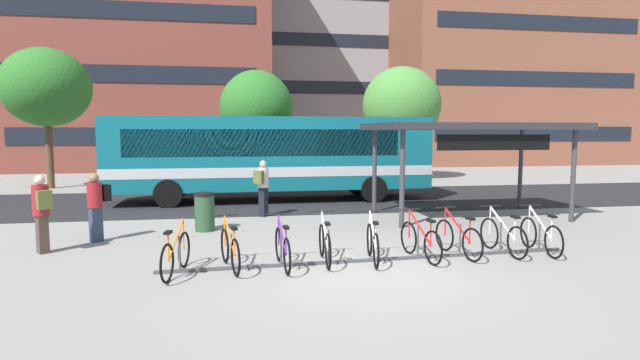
{
  "coord_description": "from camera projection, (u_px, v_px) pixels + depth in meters",
  "views": [
    {
      "loc": [
        -2.34,
        -8.85,
        2.65
      ],
      "look_at": [
        -0.04,
        4.87,
        1.28
      ],
      "focal_mm": 27.67,
      "sensor_mm": 36.0,
      "label": 1
    }
  ],
  "objects": [
    {
      "name": "ground",
      "position": [
        365.0,
        272.0,
        9.33
      ],
      "size": [
        200.0,
        200.0,
        0.0
      ],
      "primitive_type": "plane",
      "color": "gray"
    },
    {
      "name": "building_right_wing",
      "position": [
        504.0,
        65.0,
        42.16
      ],
      "size": [
        18.69,
        10.09,
        16.65
      ],
      "color": "brown",
      "rests_on": "ground"
    },
    {
      "name": "parked_bicycle_silver_3",
      "position": [
        325.0,
        244.0,
        9.96
      ],
      "size": [
        0.52,
        1.72,
        0.99
      ],
      "rotation": [
        0.0,
        0.0,
        1.52
      ],
      "color": "black",
      "rests_on": "ground"
    },
    {
      "name": "parked_bicycle_red_5",
      "position": [
        420.0,
        241.0,
        10.25
      ],
      "size": [
        0.52,
        1.71,
        0.99
      ],
      "rotation": [
        0.0,
        0.0,
        1.71
      ],
      "color": "black",
      "rests_on": "ground"
    },
    {
      "name": "parked_bicycle_orange_0",
      "position": [
        176.0,
        254.0,
        9.13
      ],
      "size": [
        0.53,
        1.7,
        0.99
      ],
      "rotation": [
        0.0,
        0.0,
        1.39
      ],
      "color": "black",
      "rests_on": "ground"
    },
    {
      "name": "street_tree_2",
      "position": [
        46.0,
        88.0,
        22.74
      ],
      "size": [
        3.95,
        3.95,
        6.5
      ],
      "color": "brown",
      "rests_on": "ground"
    },
    {
      "name": "parked_bicycle_purple_2",
      "position": [
        283.0,
        248.0,
        9.59
      ],
      "size": [
        0.52,
        1.72,
        0.99
      ],
      "rotation": [
        0.0,
        0.0,
        1.64
      ],
      "color": "black",
      "rests_on": "ground"
    },
    {
      "name": "bus_lane_asphalt",
      "position": [
        299.0,
        200.0,
        19.24
      ],
      "size": [
        80.0,
        7.2,
        0.01
      ],
      "primitive_type": "cube",
      "color": "#232326",
      "rests_on": "ground"
    },
    {
      "name": "commuter_olive_pack_1",
      "position": [
        263.0,
        184.0,
        15.36
      ],
      "size": [
        0.55,
        0.6,
        1.76
      ],
      "rotation": [
        0.0,
        0.0,
        0.98
      ],
      "color": "black",
      "rests_on": "ground"
    },
    {
      "name": "commuter_black_pack_0",
      "position": [
        97.0,
        202.0,
        11.85
      ],
      "size": [
        0.59,
        0.58,
        1.65
      ],
      "rotation": [
        0.0,
        0.0,
        3.87
      ],
      "color": "#2D3851",
      "rests_on": "ground"
    },
    {
      "name": "parked_bicycle_red_6",
      "position": [
        458.0,
        238.0,
        10.51
      ],
      "size": [
        0.52,
        1.71,
        0.99
      ],
      "rotation": [
        0.0,
        0.0,
        1.73
      ],
      "color": "black",
      "rests_on": "ground"
    },
    {
      "name": "building_centre_block",
      "position": [
        297.0,
        75.0,
        47.55
      ],
      "size": [
        19.79,
        10.42,
        16.23
      ],
      "color": "gray",
      "rests_on": "ground"
    },
    {
      "name": "commuter_olive_pack_2",
      "position": [
        41.0,
        209.0,
        10.68
      ],
      "size": [
        0.56,
        0.6,
        1.72
      ],
      "rotation": [
        0.0,
        0.0,
        2.2
      ],
      "color": "#47382D",
      "rests_on": "ground"
    },
    {
      "name": "street_tree_0",
      "position": [
        256.0,
        109.0,
        23.13
      ],
      "size": [
        3.41,
        3.41,
        5.52
      ],
      "color": "brown",
      "rests_on": "ground"
    },
    {
      "name": "parked_bicycle_white_8",
      "position": [
        541.0,
        236.0,
        10.79
      ],
      "size": [
        0.52,
        1.72,
        0.99
      ],
      "rotation": [
        0.0,
        0.0,
        1.51
      ],
      "color": "black",
      "rests_on": "ground"
    },
    {
      "name": "transit_shelter",
      "position": [
        470.0,
        129.0,
        15.12
      ],
      "size": [
        6.07,
        3.55,
        2.91
      ],
      "rotation": [
        0.0,
        0.0,
        0.01
      ],
      "color": "#38383D",
      "rests_on": "ground"
    },
    {
      "name": "parked_bicycle_white_7",
      "position": [
        503.0,
        236.0,
        10.7
      ],
      "size": [
        0.52,
        1.72,
        0.99
      ],
      "rotation": [
        0.0,
        0.0,
        1.65
      ],
      "color": "black",
      "rests_on": "ground"
    },
    {
      "name": "parked_bicycle_white_4",
      "position": [
        373.0,
        243.0,
        10.03
      ],
      "size": [
        0.52,
        1.71,
        0.99
      ],
      "rotation": [
        0.0,
        0.0,
        1.43
      ],
      "color": "black",
      "rests_on": "ground"
    },
    {
      "name": "city_bus",
      "position": [
        273.0,
        155.0,
        18.91
      ],
      "size": [
        12.06,
        2.72,
        3.2
      ],
      "rotation": [
        0.0,
        0.0,
        0.01
      ],
      "color": "#0F6070",
      "rests_on": "ground"
    },
    {
      "name": "street_tree_1",
      "position": [
        402.0,
        105.0,
        27.32
      ],
      "size": [
        4.33,
        4.33,
        6.24
      ],
      "color": "brown",
      "rests_on": "ground"
    },
    {
      "name": "trash_bin",
      "position": [
        205.0,
        212.0,
        13.18
      ],
      "size": [
        0.55,
        0.55,
        1.03
      ],
      "color": "#284C2D",
      "rests_on": "ground"
    },
    {
      "name": "bike_rack",
      "position": [
        374.0,
        257.0,
        10.1
      ],
      "size": [
        8.63,
        0.5,
        0.7
      ],
      "rotation": [
        0.0,
        0.0,
        0.05
      ],
      "color": "#47474C",
      "rests_on": "ground"
    },
    {
      "name": "parked_bicycle_orange_1",
      "position": [
        230.0,
        250.0,
        9.49
      ],
      "size": [
        0.57,
        1.69,
        0.99
      ],
      "rotation": [
        0.0,
        0.0,
        1.79
      ],
      "color": "black",
      "rests_on": "ground"
    },
    {
      "name": "building_left_wing",
      "position": [
        147.0,
        33.0,
        36.33
      ],
      "size": [
        17.66,
        10.77,
        19.76
      ],
      "color": "brown",
      "rests_on": "ground"
    }
  ]
}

